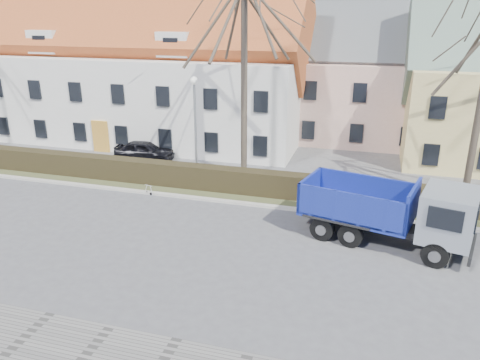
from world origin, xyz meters
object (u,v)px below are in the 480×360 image
(streetlight, at_px, (196,131))
(cart_frame, at_px, (146,189))
(parked_car_a, at_px, (144,151))
(dump_truck, at_px, (379,210))

(streetlight, distance_m, cart_frame, 4.19)
(streetlight, bearing_deg, parked_car_a, 148.62)
(dump_truck, distance_m, streetlight, 11.14)
(dump_truck, distance_m, cart_frame, 12.24)
(dump_truck, relative_size, cart_frame, 10.86)
(dump_truck, xyz_separation_m, parked_car_a, (-14.82, 7.56, -0.79))
(parked_car_a, bearing_deg, dump_truck, -123.93)
(dump_truck, height_order, parked_car_a, dump_truck)
(dump_truck, height_order, cart_frame, dump_truck)
(streetlight, bearing_deg, dump_truck, -24.82)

